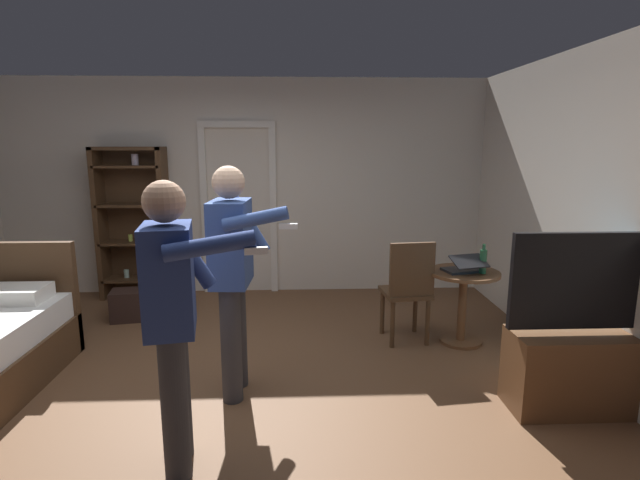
{
  "coord_description": "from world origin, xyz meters",
  "views": [
    {
      "loc": [
        0.69,
        -3.48,
        1.87
      ],
      "look_at": [
        0.84,
        0.12,
        1.15
      ],
      "focal_mm": 27.41,
      "sensor_mm": 36.0,
      "label": 1
    }
  ],
  "objects_px": {
    "person_striped_shirt": "(233,266)",
    "laptop": "(464,267)",
    "bookshelf": "(134,218)",
    "bottle_on_table": "(483,261)",
    "suitcase_dark": "(136,304)",
    "tv_flatscreen": "(584,357)",
    "person_blue_shirt": "(173,310)",
    "side_table": "(463,295)",
    "wooden_chair": "(408,287)"
  },
  "relations": [
    {
      "from": "person_striped_shirt",
      "to": "laptop",
      "type": "bearing_deg",
      "value": 22.45
    },
    {
      "from": "side_table",
      "to": "person_blue_shirt",
      "type": "bearing_deg",
      "value": -142.44
    },
    {
      "from": "bookshelf",
      "to": "wooden_chair",
      "type": "xyz_separation_m",
      "value": [
        3.01,
        -1.58,
        -0.44
      ]
    },
    {
      "from": "laptop",
      "to": "suitcase_dark",
      "type": "bearing_deg",
      "value": 166.06
    },
    {
      "from": "tv_flatscreen",
      "to": "wooden_chair",
      "type": "bearing_deg",
      "value": 128.73
    },
    {
      "from": "laptop",
      "to": "wooden_chair",
      "type": "xyz_separation_m",
      "value": [
        -0.5,
        0.07,
        -0.21
      ]
    },
    {
      "from": "tv_flatscreen",
      "to": "side_table",
      "type": "height_order",
      "value": "tv_flatscreen"
    },
    {
      "from": "bookshelf",
      "to": "wooden_chair",
      "type": "height_order",
      "value": "bookshelf"
    },
    {
      "from": "person_blue_shirt",
      "to": "wooden_chair",
      "type": "bearing_deg",
      "value": 45.41
    },
    {
      "from": "side_table",
      "to": "person_blue_shirt",
      "type": "relative_size",
      "value": 0.42
    },
    {
      "from": "side_table",
      "to": "laptop",
      "type": "bearing_deg",
      "value": -115.25
    },
    {
      "from": "suitcase_dark",
      "to": "person_striped_shirt",
      "type": "bearing_deg",
      "value": -61.21
    },
    {
      "from": "bookshelf",
      "to": "laptop",
      "type": "distance_m",
      "value": 3.88
    },
    {
      "from": "wooden_chair",
      "to": "laptop",
      "type": "bearing_deg",
      "value": -7.48
    },
    {
      "from": "bottle_on_table",
      "to": "suitcase_dark",
      "type": "xyz_separation_m",
      "value": [
        -3.44,
        0.85,
        -0.65
      ]
    },
    {
      "from": "bookshelf",
      "to": "wooden_chair",
      "type": "distance_m",
      "value": 3.43
    },
    {
      "from": "bottle_on_table",
      "to": "tv_flatscreen",
      "type": "bearing_deg",
      "value": -73.81
    },
    {
      "from": "side_table",
      "to": "bottle_on_table",
      "type": "distance_m",
      "value": 0.38
    },
    {
      "from": "wooden_chair",
      "to": "person_blue_shirt",
      "type": "bearing_deg",
      "value": -134.59
    },
    {
      "from": "person_blue_shirt",
      "to": "suitcase_dark",
      "type": "distance_m",
      "value": 2.82
    },
    {
      "from": "suitcase_dark",
      "to": "laptop",
      "type": "bearing_deg",
      "value": -23.31
    },
    {
      "from": "suitcase_dark",
      "to": "tv_flatscreen",
      "type": "bearing_deg",
      "value": -37.05
    },
    {
      "from": "bottle_on_table",
      "to": "laptop",
      "type": "bearing_deg",
      "value": 166.61
    },
    {
      "from": "tv_flatscreen",
      "to": "wooden_chair",
      "type": "xyz_separation_m",
      "value": [
        -0.98,
        1.23,
        0.15
      ]
    },
    {
      "from": "tv_flatscreen",
      "to": "suitcase_dark",
      "type": "height_order",
      "value": "tv_flatscreen"
    },
    {
      "from": "bookshelf",
      "to": "tv_flatscreen",
      "type": "bearing_deg",
      "value": -35.05
    },
    {
      "from": "bottle_on_table",
      "to": "person_striped_shirt",
      "type": "relative_size",
      "value": 0.16
    },
    {
      "from": "bookshelf",
      "to": "bottle_on_table",
      "type": "bearing_deg",
      "value": -24.6
    },
    {
      "from": "tv_flatscreen",
      "to": "person_striped_shirt",
      "type": "relative_size",
      "value": 0.75
    },
    {
      "from": "person_blue_shirt",
      "to": "person_striped_shirt",
      "type": "bearing_deg",
      "value": 75.54
    },
    {
      "from": "tv_flatscreen",
      "to": "person_striped_shirt",
      "type": "xyz_separation_m",
      "value": [
        -2.48,
        0.34,
        0.6
      ]
    },
    {
      "from": "bottle_on_table",
      "to": "side_table",
      "type": "bearing_deg",
      "value": 150.26
    },
    {
      "from": "bookshelf",
      "to": "person_striped_shirt",
      "type": "xyz_separation_m",
      "value": [
        1.52,
        -2.47,
        0.01
      ]
    },
    {
      "from": "tv_flatscreen",
      "to": "person_striped_shirt",
      "type": "bearing_deg",
      "value": 172.25
    },
    {
      "from": "bottle_on_table",
      "to": "person_blue_shirt",
      "type": "distance_m",
      "value": 2.89
    },
    {
      "from": "tv_flatscreen",
      "to": "laptop",
      "type": "xyz_separation_m",
      "value": [
        -0.49,
        1.16,
        0.36
      ]
    },
    {
      "from": "bottle_on_table",
      "to": "person_blue_shirt",
      "type": "relative_size",
      "value": 0.16
    },
    {
      "from": "laptop",
      "to": "person_striped_shirt",
      "type": "distance_m",
      "value": 2.17
    },
    {
      "from": "laptop",
      "to": "person_blue_shirt",
      "type": "bearing_deg",
      "value": -142.87
    },
    {
      "from": "laptop",
      "to": "bookshelf",
      "type": "bearing_deg",
      "value": 154.93
    },
    {
      "from": "suitcase_dark",
      "to": "wooden_chair",
      "type": "bearing_deg",
      "value": -24.44
    },
    {
      "from": "tv_flatscreen",
      "to": "suitcase_dark",
      "type": "bearing_deg",
      "value": 152.32
    },
    {
      "from": "wooden_chair",
      "to": "person_striped_shirt",
      "type": "distance_m",
      "value": 1.8
    },
    {
      "from": "person_blue_shirt",
      "to": "suitcase_dark",
      "type": "relative_size",
      "value": 3.42
    },
    {
      "from": "bottle_on_table",
      "to": "wooden_chair",
      "type": "xyz_separation_m",
      "value": [
        -0.66,
        0.1,
        -0.27
      ]
    },
    {
      "from": "side_table",
      "to": "suitcase_dark",
      "type": "bearing_deg",
      "value": 166.83
    },
    {
      "from": "side_table",
      "to": "person_striped_shirt",
      "type": "bearing_deg",
      "value": -156.74
    },
    {
      "from": "bottle_on_table",
      "to": "suitcase_dark",
      "type": "height_order",
      "value": "bottle_on_table"
    },
    {
      "from": "side_table",
      "to": "person_striped_shirt",
      "type": "height_order",
      "value": "person_striped_shirt"
    },
    {
      "from": "side_table",
      "to": "person_blue_shirt",
      "type": "distance_m",
      "value": 2.86
    }
  ]
}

